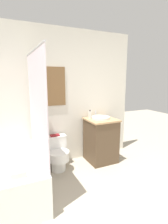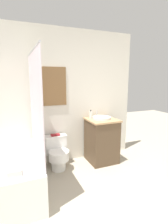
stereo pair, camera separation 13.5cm
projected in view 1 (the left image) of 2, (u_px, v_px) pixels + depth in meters
The scene contains 7 objects.
wall_back at pixel (54, 98), 3.20m from camera, with size 3.21×0.07×2.50m.
shower_area at pixel (17, 173), 2.43m from camera, with size 0.68×1.36×1.98m.
toilet at pixel (57, 154), 3.11m from camera, with size 0.40×0.49×0.58m.
vanity at pixel (101, 140), 3.41m from camera, with size 0.55×0.56×0.85m.
sink at pixel (101, 118), 3.35m from camera, with size 0.35×0.39×0.13m.
soap_bottle at pixel (90, 115), 3.35m from camera, with size 0.06×0.06×0.17m.
book_on_tank at pixel (55, 135), 3.17m from camera, with size 0.16×0.10×0.02m.
Camera 1 is at (-0.85, -0.78, 1.61)m, focal length 28.00 mm.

